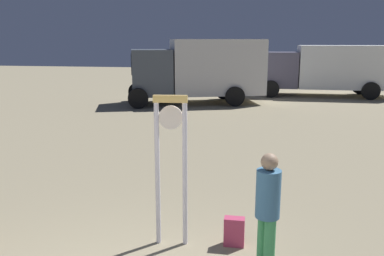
{
  "coord_description": "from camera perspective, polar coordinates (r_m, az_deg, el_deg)",
  "views": [
    {
      "loc": [
        1.45,
        -3.33,
        2.94
      ],
      "look_at": [
        0.09,
        4.42,
        1.2
      ],
      "focal_mm": 37.11,
      "sensor_mm": 36.0,
      "label": 1
    }
  ],
  "objects": [
    {
      "name": "standing_clock",
      "position": [
        5.63,
        -3.03,
        -4.16
      ],
      "size": [
        0.48,
        0.13,
        2.21
      ],
      "color": "silver",
      "rests_on": "ground_plane"
    },
    {
      "name": "person_near_clock",
      "position": [
        5.14,
        10.8,
        -11.21
      ],
      "size": [
        0.31,
        0.31,
        1.6
      ],
      "color": "#409E5E",
      "rests_on": "ground_plane"
    },
    {
      "name": "backpack",
      "position": [
        6.01,
        6.09,
        -14.6
      ],
      "size": [
        0.3,
        0.2,
        0.43
      ],
      "color": "#BA3B5E",
      "rests_on": "ground_plane"
    },
    {
      "name": "box_truck_near",
      "position": [
        18.96,
        1.19,
        8.52
      ],
      "size": [
        6.79,
        4.32,
        3.0
      ],
      "color": "silver",
      "rests_on": "ground_plane"
    },
    {
      "name": "box_truck_far",
      "position": [
        22.7,
        19.48,
        8.13
      ],
      "size": [
        6.84,
        2.49,
        2.69
      ],
      "color": "white",
      "rests_on": "ground_plane"
    }
  ]
}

